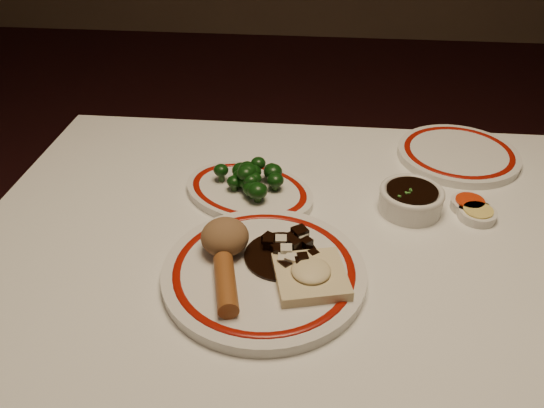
{
  "coord_description": "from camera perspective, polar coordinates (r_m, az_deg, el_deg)",
  "views": [
    {
      "loc": [
        -0.03,
        -0.64,
        1.29
      ],
      "look_at": [
        -0.1,
        0.06,
        0.8
      ],
      "focal_mm": 35.0,
      "sensor_mm": 36.0,
      "label": 1
    }
  ],
  "objects": [
    {
      "name": "broccoli_pile",
      "position": [
        0.95,
        -2.24,
        2.99
      ],
      "size": [
        0.13,
        0.11,
        0.05
      ],
      "color": "#23471C",
      "rests_on": "broccoli_plate"
    },
    {
      "name": "far_plate",
      "position": [
        1.15,
        19.38,
        5.1
      ],
      "size": [
        0.32,
        0.32,
        0.02
      ],
      "color": "silver",
      "rests_on": "dining_table"
    },
    {
      "name": "stirfry_heap",
      "position": [
        0.8,
        1.49,
        -5.05
      ],
      "size": [
        0.11,
        0.11,
        0.03
      ],
      "color": "black",
      "rests_on": "main_plate"
    },
    {
      "name": "dining_table",
      "position": [
        0.9,
        6.19,
        -9.87
      ],
      "size": [
        1.2,
        0.9,
        0.75
      ],
      "color": "white",
      "rests_on": "ground"
    },
    {
      "name": "sweet_sour_dish",
      "position": [
        0.99,
        20.45,
        -0.06
      ],
      "size": [
        0.06,
        0.06,
        0.02
      ],
      "color": "silver",
      "rests_on": "dining_table"
    },
    {
      "name": "rice_mound",
      "position": [
        0.8,
        -5.09,
        -3.53
      ],
      "size": [
        0.07,
        0.07,
        0.05
      ],
      "primitive_type": "ellipsoid",
      "color": "#886140",
      "rests_on": "main_plate"
    },
    {
      "name": "fried_wonton",
      "position": [
        0.76,
        4.19,
        -7.6
      ],
      "size": [
        0.12,
        0.12,
        0.03
      ],
      "color": "beige",
      "rests_on": "main_plate"
    },
    {
      "name": "soy_bowl",
      "position": [
        0.95,
        14.68,
        0.39
      ],
      "size": [
        0.11,
        0.11,
        0.04
      ],
      "color": "silver",
      "rests_on": "dining_table"
    },
    {
      "name": "spring_roll",
      "position": [
        0.74,
        -5.0,
        -8.56
      ],
      "size": [
        0.05,
        0.11,
        0.03
      ],
      "primitive_type": "cylinder",
      "rotation": [
        1.57,
        0.0,
        0.24
      ],
      "color": "#965424",
      "rests_on": "main_plate"
    },
    {
      "name": "main_plate",
      "position": [
        0.79,
        -0.86,
        -7.33
      ],
      "size": [
        0.35,
        0.35,
        0.02
      ],
      "color": "silver",
      "rests_on": "dining_table"
    },
    {
      "name": "broccoli_plate",
      "position": [
        0.97,
        -2.5,
        1.38
      ],
      "size": [
        0.3,
        0.28,
        0.02
      ],
      "color": "silver",
      "rests_on": "dining_table"
    },
    {
      "name": "mustard_dish",
      "position": [
        0.97,
        21.21,
        -1.01
      ],
      "size": [
        0.06,
        0.06,
        0.02
      ],
      "color": "silver",
      "rests_on": "dining_table"
    }
  ]
}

